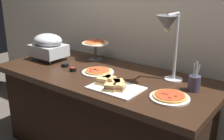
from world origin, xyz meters
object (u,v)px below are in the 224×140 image
Objects in this scene: sauce_cup_far at (65,65)px; utensil_holder at (194,83)px; sauce_cup_near at (73,69)px; pizza_plate_center at (170,97)px; pizza_plate_front at (98,71)px; heat_lamp at (169,30)px; sandwich_platter at (113,85)px; chafing_dish at (48,45)px; pizza_plate_raised_stand at (95,45)px.

utensil_holder is (1.13, 0.16, 0.04)m from sauce_cup_far.
pizza_plate_center is at bearing -1.11° from sauce_cup_near.
pizza_plate_front is 1.27× the size of utensil_holder.
sandwich_platter is at bearing -135.15° from heat_lamp.
utensil_holder is at bearing 6.25° from heat_lamp.
utensil_holder is (1.42, 0.10, -0.09)m from chafing_dish.
utensil_holder is (0.48, 0.30, 0.03)m from sandwich_platter.
pizza_plate_front is 0.79m from utensil_holder.
sauce_cup_far is at bearing -171.76° from heat_lamp.
heat_lamp is 1.41× the size of sandwich_platter.
sandwich_platter is at bearing -169.70° from pizza_plate_center.
sauce_cup_near is at bearing -166.79° from heat_lamp.
pizza_plate_center is 0.91m from sauce_cup_near.
pizza_plate_raised_stand is 1.20× the size of utensil_holder.
chafing_dish is 0.47m from sauce_cup_near.
utensil_holder is at bearing 31.53° from sandwich_platter.
pizza_plate_front is at bearing -46.61° from pizza_plate_raised_stand.
pizza_plate_front is 0.22m from sauce_cup_near.
sandwich_platter is 1.76× the size of utensil_holder.
sauce_cup_near is at bearing -17.92° from sauce_cup_far.
pizza_plate_front is 0.35m from sandwich_platter.
chafing_dish is at bearing -176.50° from heat_lamp.
heat_lamp is at bearing 3.50° from chafing_dish.
sandwich_platter is 0.57m from utensil_holder.
chafing_dish is 5.51× the size of sauce_cup_near.
chafing_dish is at bearing 167.96° from sandwich_platter.
utensil_holder reaches higher than pizza_plate_front.
chafing_dish is 1.36m from pizza_plate_center.
pizza_plate_raised_stand is 0.41m from sauce_cup_near.
sauce_cup_near is (0.08, -0.38, -0.13)m from pizza_plate_raised_stand.
sauce_cup_near reaches higher than pizza_plate_front.
sauce_cup_near is (0.44, -0.11, -0.13)m from chafing_dish.
heat_lamp is 1.99× the size of pizza_plate_center.
pizza_plate_raised_stand is at bearing 77.69° from sauce_cup_far.
pizza_plate_center is 4.45× the size of sauce_cup_near.
pizza_plate_center and sauce_cup_far have the same top height.
chafing_dish reaches higher than utensil_holder.
pizza_plate_center is 3.81× the size of sauce_cup_far.
sauce_cup_near is 1.00m from utensil_holder.
utensil_holder is at bearing 8.01° from pizza_plate_front.
pizza_plate_front is at bearing -1.23° from chafing_dish.
pizza_plate_center is 0.71× the size of sandwich_platter.
pizza_plate_center is 1.03× the size of pizza_plate_raised_stand.
pizza_plate_center is 1.24× the size of utensil_holder.
sandwich_platter is at bearing -39.57° from pizza_plate_raised_stand.
sauce_cup_far is (-0.35, -0.05, 0.00)m from pizza_plate_front.
pizza_plate_center is at bearing -8.97° from pizza_plate_front.
chafing_dish is 1.24× the size of pizza_plate_center.
sandwich_platter reaches higher than pizza_plate_center.
utensil_holder reaches higher than pizza_plate_raised_stand.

